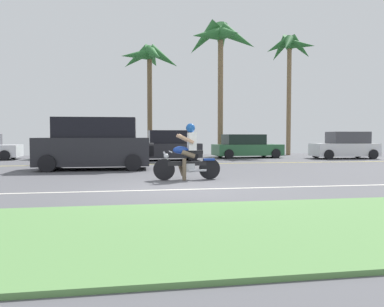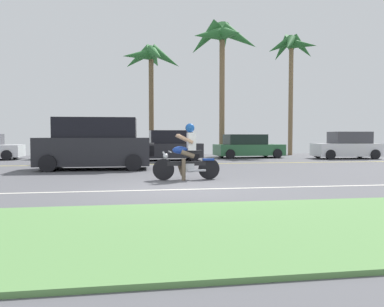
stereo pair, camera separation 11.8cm
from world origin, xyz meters
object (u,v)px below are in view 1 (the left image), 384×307
Objects in this scene: palm_tree_0 at (289,52)px; motorcyclist at (188,156)px; palm_tree_1 at (220,42)px; parked_car_1 at (71,146)px; motorcyclist_distant at (51,152)px; parked_car_4 at (345,146)px; palm_tree_2 at (149,61)px; parked_car_2 at (166,146)px; parked_car_3 at (246,147)px; suv_nearby at (95,145)px.

motorcyclist is at bearing -124.18° from palm_tree_0.
palm_tree_1 is at bearing 72.28° from motorcyclist.
palm_tree_1 is (4.13, 12.92, 6.74)m from motorcyclist.
parked_car_1 is 2.37× the size of motorcyclist_distant.
parked_car_1 is at bearing 86.84° from motorcyclist_distant.
parked_car_4 is 0.52× the size of palm_tree_2.
parked_car_1 is at bearing 157.95° from parked_car_2.
motorcyclist is at bearing -88.13° from palm_tree_2.
motorcyclist is 0.24× the size of palm_tree_0.
parked_car_2 is 0.92× the size of parked_car_3.
palm_tree_1 reaches higher than motorcyclist_distant.
parked_car_2 is at bearing 57.29° from suv_nearby.
palm_tree_2 reaches higher than parked_car_3.
parked_car_3 reaches higher than motorcyclist_distant.
suv_nearby is at bearing -140.74° from parked_car_3.
parked_car_2 reaches higher than parked_car_3.
palm_tree_0 is at bearing 8.37° from parked_car_1.
palm_tree_2 reaches higher than parked_car_4.
parked_car_3 is 0.47× the size of palm_tree_1.
parked_car_2 is 0.53× the size of palm_tree_2.
palm_tree_0 is at bearing 33.73° from parked_car_3.
motorcyclist is at bearing -91.57° from parked_car_2.
suv_nearby is 13.10m from palm_tree_1.
parked_car_1 is at bearing -171.31° from palm_tree_1.
motorcyclist is 14.69m from palm_tree_2.
palm_tree_2 is (-0.45, 13.62, 5.49)m from motorcyclist.
motorcyclist is 0.28× the size of palm_tree_2.
motorcyclist is 14.24m from parked_car_4.
parked_car_3 is 7.98m from palm_tree_0.
parked_car_1 is at bearing -155.63° from palm_tree_2.
parked_car_4 is at bearing -8.18° from parked_car_1.
motorcyclist reaches higher than parked_car_4.
motorcyclist_distant is at bearing -148.79° from palm_tree_1.
parked_car_3 is at bearing -2.70° from parked_car_1.
motorcyclist reaches higher than parked_car_1.
parked_car_3 is 1.11× the size of parked_car_4.
suv_nearby is 7.67m from parked_car_1.
palm_tree_0 is 5.25× the size of motorcyclist_distant.
suv_nearby is 0.54× the size of palm_tree_0.
palm_tree_1 reaches higher than parked_car_4.
palm_tree_0 is at bearing 37.59° from suv_nearby.
palm_tree_1 reaches higher than parked_car_3.
parked_car_2 is at bearing -80.71° from palm_tree_2.
palm_tree_1 is (-5.12, -0.70, 0.33)m from palm_tree_0.
palm_tree_1 is at bearing 42.78° from parked_car_2.
parked_car_4 is 10.22m from palm_tree_1.
parked_car_4 reaches higher than motorcyclist_distant.
motorcyclist_distant is at bearing 126.68° from motorcyclist.
palm_tree_1 reaches higher than motorcyclist.
parked_car_3 is 0.50× the size of palm_tree_0.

